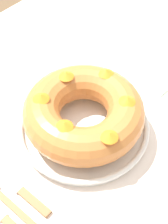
{
  "coord_description": "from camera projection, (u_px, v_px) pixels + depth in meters",
  "views": [
    {
      "loc": [
        -0.35,
        -0.27,
        1.31
      ],
      "look_at": [
        -0.03,
        -0.0,
        0.81
      ],
      "focal_mm": 50.0,
      "sensor_mm": 36.0,
      "label": 1
    }
  ],
  "objects": [
    {
      "name": "cake_knife",
      "position": [
        21.0,
        191.0,
        0.61
      ],
      "size": [
        0.02,
        0.17,
        0.01
      ],
      "rotation": [
        0.0,
        0.0,
        0.03
      ],
      "color": "#936038",
      "rests_on": "dining_table"
    },
    {
      "name": "serving_dish",
      "position": [
        84.0,
        127.0,
        0.7
      ],
      "size": [
        0.29,
        0.29,
        0.03
      ],
      "color": "white",
      "rests_on": "dining_table"
    },
    {
      "name": "napkin",
      "position": [
        161.0,
        70.0,
        0.83
      ],
      "size": [
        0.17,
        0.13,
        0.0
      ],
      "primitive_type": "cube",
      "rotation": [
        0.0,
        0.0,
        -0.09
      ],
      "color": "#B2D1B7",
      "rests_on": "dining_table"
    },
    {
      "name": "bundt_cake",
      "position": [
        84.0,
        112.0,
        0.66
      ],
      "size": [
        0.26,
        0.26,
        0.09
      ],
      "color": "#C67538",
      "rests_on": "serving_dish"
    },
    {
      "name": "dining_table",
      "position": [
        91.0,
        144.0,
        0.79
      ],
      "size": [
        1.41,
        1.02,
        0.74
      ],
      "color": "beige",
      "rests_on": "ground_plane"
    },
    {
      "name": "fork",
      "position": [
        5.0,
        200.0,
        0.6
      ],
      "size": [
        0.02,
        0.19,
        0.01
      ],
      "rotation": [
        0.0,
        0.0,
        0.04
      ],
      "color": "#936038",
      "rests_on": "dining_table"
    },
    {
      "name": "serving_knife",
      "position": [
        5.0,
        220.0,
        0.57
      ],
      "size": [
        0.02,
        0.21,
        0.01
      ],
      "rotation": [
        0.0,
        0.0,
        -0.09
      ],
      "color": "#936038",
      "rests_on": "dining_table"
    }
  ]
}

